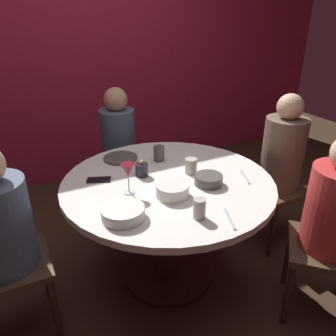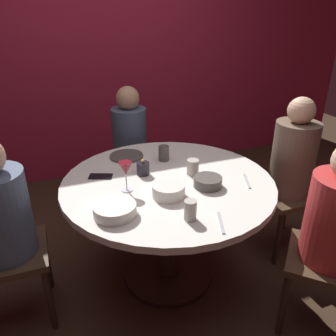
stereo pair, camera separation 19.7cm
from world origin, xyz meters
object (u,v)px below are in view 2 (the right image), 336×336
wine_glass (126,170)px  dining_table (168,203)px  bowl_salad_center (115,210)px  seated_diner_right (293,161)px  cell_phone (101,176)px  bowl_serving_large (168,190)px  bowl_small_white (208,182)px  cup_by_left_diner (164,153)px  seated_diner_back (130,138)px  candle_holder (143,168)px  cup_by_right_diner (193,167)px  dinner_plate (126,156)px  cup_near_candle (190,210)px

wine_glass → dining_table: bearing=7.8°
dining_table → bowl_salad_center: bearing=-146.0°
seated_diner_right → cell_phone: 1.31m
seated_diner_right → bowl_serving_large: seated_diner_right is taller
bowl_small_white → cup_by_left_diner: cup_by_left_diner is taller
seated_diner_back → wine_glass: bearing=-15.8°
candle_holder → bowl_small_white: (0.30, -0.28, -0.01)m
dining_table → seated_diner_right: (0.93, 0.00, 0.14)m
candle_holder → cell_phone: candle_holder is taller
candle_holder → cup_by_right_diner: candle_holder is taller
dining_table → seated_diner_back: (0.00, 0.89, 0.12)m
candle_holder → cup_by_right_diner: bearing=-19.8°
wine_glass → dinner_plate: size_ratio=0.76×
cup_near_candle → seated_diner_back: bearing=88.0°
bowl_salad_center → candle_holder: bearing=55.5°
cup_by_right_diner → seated_diner_back: bearing=101.2°
dinner_plate → cup_near_candle: (0.10, -0.85, 0.04)m
seated_diner_right → bowl_salad_center: bearing=11.1°
dining_table → cell_phone: cell_phone is taller
cup_near_candle → dining_table: bearing=83.7°
dining_table → cup_by_left_diner: 0.36m
cup_by_left_diner → candle_holder: bearing=-141.1°
bowl_small_white → candle_holder: bearing=137.1°
cup_by_left_diner → cup_by_right_diner: bearing=-70.0°
dining_table → candle_holder: (-0.12, 0.13, 0.20)m
seated_diner_right → bowl_small_white: seated_diner_right is taller
dinner_plate → cup_by_left_diner: size_ratio=2.28×
dining_table → seated_diner_right: seated_diner_right is taller
dining_table → bowl_salad_center: (-0.38, -0.26, 0.19)m
dining_table → cup_by_right_diner: size_ratio=13.44×
bowl_small_white → bowl_salad_center: bearing=-169.8°
bowl_serving_large → bowl_salad_center: bearing=-165.8°
candle_holder → bowl_salad_center: bearing=-124.5°
seated_diner_back → cup_near_candle: size_ratio=10.83×
bowl_serving_large → bowl_salad_center: (-0.32, -0.08, -0.01)m
dinner_plate → cup_by_right_diner: 0.52m
dining_table → cell_phone: size_ratio=9.09×
bowl_salad_center → cup_by_right_diner: (0.55, 0.28, 0.02)m
bowl_serving_large → cup_near_candle: (0.02, -0.25, 0.02)m
bowl_small_white → wine_glass: bearing=165.2°
wine_glass → cell_phone: (-0.11, 0.22, -0.12)m
seated_diner_back → cell_phone: seated_diner_back is taller
dining_table → dinner_plate: dinner_plate is taller
bowl_serving_large → cup_by_right_diner: 0.31m
bowl_serving_large → bowl_salad_center: size_ratio=0.84×
wine_glass → dinner_plate: bearing=75.8°
dining_table → cup_by_left_diner: bearing=74.7°
wine_glass → cup_by_left_diner: size_ratio=1.72×
bowl_salad_center → bowl_small_white: 0.58m
wine_glass → bowl_salad_center: 0.27m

